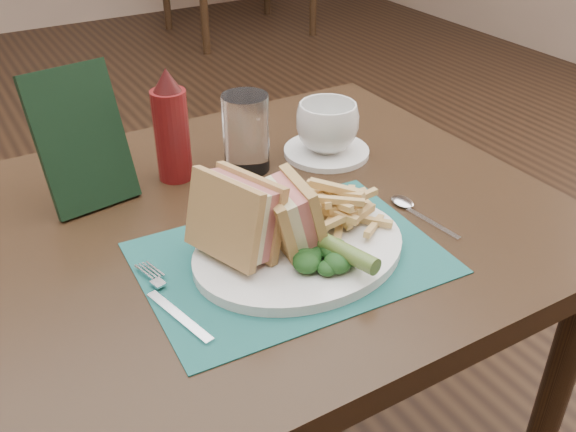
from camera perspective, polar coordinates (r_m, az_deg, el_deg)
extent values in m
plane|color=black|center=(1.80, -10.06, -12.90)|extent=(7.00, 7.00, 0.00)
cube|color=#1A5551|center=(0.87, 0.20, -3.74)|extent=(0.41, 0.30, 0.00)
cylinder|color=#496827|center=(0.82, 4.53, -2.92)|extent=(0.05, 0.12, 0.03)
cylinder|color=white|center=(1.14, 3.43, 5.74)|extent=(0.15, 0.15, 0.01)
imported|color=white|center=(1.12, 3.51, 7.93)|extent=(0.15, 0.15, 0.09)
cylinder|color=white|center=(1.06, -3.75, 7.39)|extent=(0.10, 0.10, 0.13)
cube|color=black|center=(1.00, -17.89, 6.52)|extent=(0.14, 0.10, 0.21)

